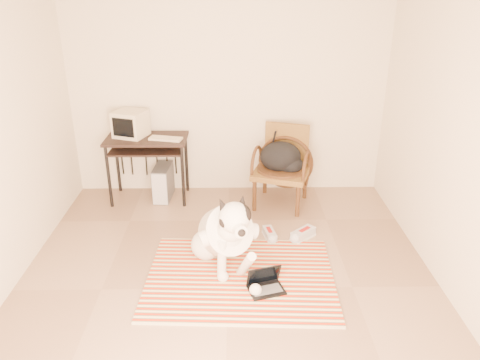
{
  "coord_description": "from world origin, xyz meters",
  "views": [
    {
      "loc": [
        0.06,
        -3.58,
        2.69
      ],
      "look_at": [
        0.13,
        0.48,
        0.9
      ],
      "focal_mm": 35.0,
      "sensor_mm": 36.0,
      "label": 1
    }
  ],
  "objects_px": {
    "laptop": "(265,284)",
    "backpack": "(282,158)",
    "dog": "(225,234)",
    "crt_monitor": "(130,124)",
    "pc_tower": "(163,182)",
    "rattan_chair": "(282,166)",
    "computer_desk": "(147,147)"
  },
  "relations": [
    {
      "from": "laptop",
      "to": "backpack",
      "type": "xyz_separation_m",
      "value": [
        0.31,
        1.79,
        0.55
      ]
    },
    {
      "from": "dog",
      "to": "backpack",
      "type": "bearing_deg",
      "value": 63.5
    },
    {
      "from": "dog",
      "to": "crt_monitor",
      "type": "relative_size",
      "value": 2.56
    },
    {
      "from": "pc_tower",
      "to": "backpack",
      "type": "height_order",
      "value": "backpack"
    },
    {
      "from": "crt_monitor",
      "to": "rattan_chair",
      "type": "bearing_deg",
      "value": -5.91
    },
    {
      "from": "crt_monitor",
      "to": "pc_tower",
      "type": "bearing_deg",
      "value": -7.24
    },
    {
      "from": "crt_monitor",
      "to": "pc_tower",
      "type": "distance_m",
      "value": 0.86
    },
    {
      "from": "dog",
      "to": "rattan_chair",
      "type": "distance_m",
      "value": 1.59
    },
    {
      "from": "computer_desk",
      "to": "rattan_chair",
      "type": "bearing_deg",
      "value": -4.14
    },
    {
      "from": "crt_monitor",
      "to": "pc_tower",
      "type": "relative_size",
      "value": 0.94
    },
    {
      "from": "laptop",
      "to": "rattan_chair",
      "type": "height_order",
      "value": "rattan_chair"
    },
    {
      "from": "pc_tower",
      "to": "rattan_chair",
      "type": "relative_size",
      "value": 0.49
    },
    {
      "from": "crt_monitor",
      "to": "rattan_chair",
      "type": "distance_m",
      "value": 1.96
    },
    {
      "from": "crt_monitor",
      "to": "backpack",
      "type": "xyz_separation_m",
      "value": [
        1.87,
        -0.25,
        -0.37
      ]
    },
    {
      "from": "computer_desk",
      "to": "backpack",
      "type": "height_order",
      "value": "computer_desk"
    },
    {
      "from": "laptop",
      "to": "pc_tower",
      "type": "xyz_separation_m",
      "value": [
        -1.2,
        1.99,
        0.14
      ]
    },
    {
      "from": "computer_desk",
      "to": "rattan_chair",
      "type": "xyz_separation_m",
      "value": [
        1.69,
        -0.12,
        -0.22
      ]
    },
    {
      "from": "pc_tower",
      "to": "rattan_chair",
      "type": "bearing_deg",
      "value": -5.6
    },
    {
      "from": "crt_monitor",
      "to": "pc_tower",
      "type": "height_order",
      "value": "crt_monitor"
    },
    {
      "from": "rattan_chair",
      "to": "computer_desk",
      "type": "bearing_deg",
      "value": 175.86
    },
    {
      "from": "rattan_chair",
      "to": "backpack",
      "type": "height_order",
      "value": "rattan_chair"
    },
    {
      "from": "dog",
      "to": "backpack",
      "type": "distance_m",
      "value": 1.55
    },
    {
      "from": "laptop",
      "to": "computer_desk",
      "type": "distance_m",
      "value": 2.48
    },
    {
      "from": "pc_tower",
      "to": "rattan_chair",
      "type": "height_order",
      "value": "rattan_chair"
    },
    {
      "from": "computer_desk",
      "to": "pc_tower",
      "type": "xyz_separation_m",
      "value": [
        0.17,
        0.03,
        -0.5
      ]
    },
    {
      "from": "laptop",
      "to": "computer_desk",
      "type": "relative_size",
      "value": 0.37
    },
    {
      "from": "crt_monitor",
      "to": "dog",
      "type": "bearing_deg",
      "value": -53.78
    },
    {
      "from": "dog",
      "to": "rattan_chair",
      "type": "height_order",
      "value": "rattan_chair"
    },
    {
      "from": "dog",
      "to": "computer_desk",
      "type": "relative_size",
      "value": 1.16
    },
    {
      "from": "dog",
      "to": "laptop",
      "type": "distance_m",
      "value": 0.63
    },
    {
      "from": "laptop",
      "to": "crt_monitor",
      "type": "relative_size",
      "value": 0.82
    },
    {
      "from": "laptop",
      "to": "computer_desk",
      "type": "bearing_deg",
      "value": 124.76
    }
  ]
}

